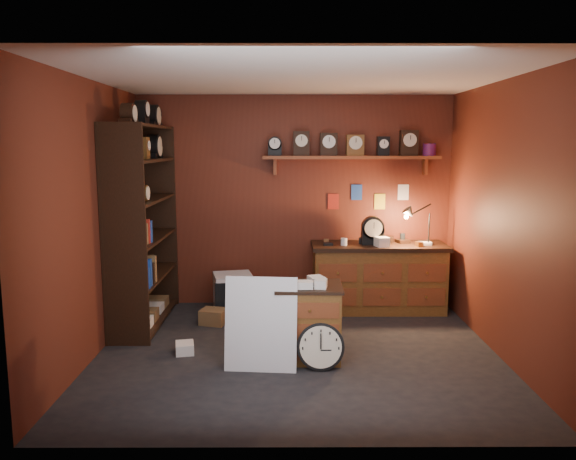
# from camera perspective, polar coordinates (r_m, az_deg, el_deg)

# --- Properties ---
(floor) EXTENTS (4.00, 4.00, 0.00)m
(floor) POSITION_cam_1_polar(r_m,az_deg,el_deg) (5.80, 0.94, -12.31)
(floor) COLOR black
(floor) RESTS_ON ground
(room_shell) EXTENTS (4.02, 3.62, 2.71)m
(room_shell) POSITION_cam_1_polar(r_m,az_deg,el_deg) (5.54, 1.42, 4.98)
(room_shell) COLOR #602616
(room_shell) RESTS_ON ground
(shelving_unit) EXTENTS (0.47, 1.60, 2.58)m
(shelving_unit) POSITION_cam_1_polar(r_m,az_deg,el_deg) (6.66, -14.81, 1.28)
(shelving_unit) COLOR black
(shelving_unit) RESTS_ON ground
(workbench) EXTENTS (1.68, 0.66, 1.36)m
(workbench) POSITION_cam_1_polar(r_m,az_deg,el_deg) (7.17, 9.16, -4.37)
(workbench) COLOR brown
(workbench) RESTS_ON ground
(low_cabinet) EXTENTS (0.66, 0.56, 0.83)m
(low_cabinet) POSITION_cam_1_polar(r_m,az_deg,el_deg) (5.53, 2.11, -8.97)
(low_cabinet) COLOR brown
(low_cabinet) RESTS_ON ground
(big_round_clock) EXTENTS (0.44, 0.15, 0.45)m
(big_round_clock) POSITION_cam_1_polar(r_m,az_deg,el_deg) (5.33, 3.32, -11.75)
(big_round_clock) COLOR black
(big_round_clock) RESTS_ON ground
(white_panel) EXTENTS (0.68, 0.24, 0.88)m
(white_panel) POSITION_cam_1_polar(r_m,az_deg,el_deg) (5.42, -2.74, -13.87)
(white_panel) COLOR silver
(white_panel) RESTS_ON ground
(mini_fridge) EXTENTS (0.55, 0.57, 0.48)m
(mini_fridge) POSITION_cam_1_polar(r_m,az_deg,el_deg) (7.08, -5.59, -6.41)
(mini_fridge) COLOR silver
(mini_fridge) RESTS_ON ground
(floor_box_a) EXTENTS (0.34, 0.31, 0.17)m
(floor_box_a) POSITION_cam_1_polar(r_m,az_deg,el_deg) (6.69, -7.57, -8.71)
(floor_box_a) COLOR brown
(floor_box_a) RESTS_ON ground
(floor_box_b) EXTENTS (0.22, 0.24, 0.11)m
(floor_box_b) POSITION_cam_1_polar(r_m,az_deg,el_deg) (5.85, -10.45, -11.70)
(floor_box_b) COLOR white
(floor_box_b) RESTS_ON ground
(floor_box_c) EXTENTS (0.26, 0.24, 0.16)m
(floor_box_c) POSITION_cam_1_polar(r_m,az_deg,el_deg) (6.52, -0.59, -9.17)
(floor_box_c) COLOR brown
(floor_box_c) RESTS_ON ground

